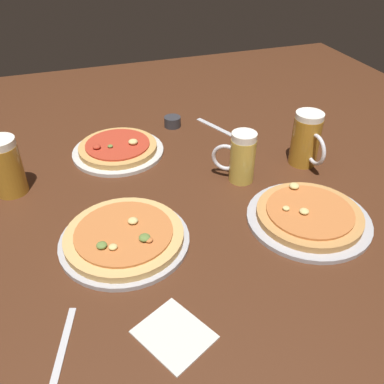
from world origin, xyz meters
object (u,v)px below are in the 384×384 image
at_px(beer_mug_amber, 307,140).
at_px(knife_right, 221,130).
at_px(beer_mug_dark, 241,157).
at_px(napkin_folded, 174,334).
at_px(fork_left, 60,359).
at_px(pizza_plate_near, 309,216).
at_px(ramekin_sauce, 173,122).
at_px(beer_mug_pale, 5,166).
at_px(pizza_plate_side, 124,237).
at_px(pizza_plate_far, 118,149).

height_order(beer_mug_amber, knife_right, beer_mug_amber).
xyz_separation_m(beer_mug_dark, beer_mug_amber, (0.23, 0.02, 0.01)).
bearing_deg(napkin_folded, fork_left, 175.63).
bearing_deg(pizza_plate_near, fork_left, -162.48).
xyz_separation_m(pizza_plate_near, beer_mug_dark, (-0.09, 0.24, 0.06)).
height_order(pizza_plate_near, ramekin_sauce, pizza_plate_near).
bearing_deg(beer_mug_dark, beer_mug_pale, 166.53).
bearing_deg(ramekin_sauce, fork_left, -118.94).
bearing_deg(beer_mug_pale, pizza_plate_near, -28.10).
height_order(beer_mug_dark, napkin_folded, beer_mug_dark).
bearing_deg(napkin_folded, beer_mug_pale, 116.35).
xyz_separation_m(pizza_plate_side, beer_mug_pale, (-0.27, 0.32, 0.07)).
height_order(pizza_plate_side, beer_mug_amber, beer_mug_amber).
height_order(pizza_plate_near, pizza_plate_far, pizza_plate_far).
height_order(pizza_plate_far, ramekin_sauce, pizza_plate_far).
xyz_separation_m(beer_mug_amber, knife_right, (-0.16, 0.29, -0.08)).
relative_size(ramekin_sauce, napkin_folded, 0.45).
distance_m(beer_mug_pale, knife_right, 0.74).
xyz_separation_m(pizza_plate_side, beer_mug_amber, (0.61, 0.19, 0.07)).
distance_m(pizza_plate_near, knife_right, 0.55).
bearing_deg(beer_mug_dark, knife_right, 77.64).
bearing_deg(knife_right, napkin_folded, -118.05).
height_order(beer_mug_amber, beer_mug_pale, beer_mug_amber).
xyz_separation_m(ramekin_sauce, knife_right, (0.16, -0.09, -0.02)).
bearing_deg(beer_mug_pale, beer_mug_amber, -8.79).
bearing_deg(pizza_plate_near, ramekin_sauce, 105.70).
xyz_separation_m(beer_mug_pale, napkin_folded, (0.30, -0.61, -0.08)).
xyz_separation_m(pizza_plate_near, ramekin_sauce, (-0.18, 0.64, 0.00)).
bearing_deg(ramekin_sauce, beer_mug_pale, -156.06).
height_order(pizza_plate_far, napkin_folded, pizza_plate_far).
relative_size(beer_mug_pale, napkin_folded, 1.25).
relative_size(pizza_plate_side, napkin_folded, 2.35).
bearing_deg(beer_mug_amber, pizza_plate_side, -163.05).
relative_size(pizza_plate_side, fork_left, 1.48).
bearing_deg(pizza_plate_far, ramekin_sauce, 30.09).
xyz_separation_m(pizza_plate_near, beer_mug_amber, (0.14, 0.26, 0.07)).
bearing_deg(napkin_folded, pizza_plate_near, 27.01).
bearing_deg(pizza_plate_side, pizza_plate_far, 81.54).
distance_m(beer_mug_amber, beer_mug_pale, 0.89).
bearing_deg(pizza_plate_near, pizza_plate_far, 128.56).
distance_m(beer_mug_amber, napkin_folded, 0.75).
bearing_deg(ramekin_sauce, pizza_plate_far, -149.91).
bearing_deg(pizza_plate_far, beer_mug_dark, -40.62).
bearing_deg(knife_right, pizza_plate_side, -133.20).
bearing_deg(beer_mug_amber, knife_right, 118.69).
bearing_deg(pizza_plate_far, fork_left, -108.65).
xyz_separation_m(pizza_plate_near, pizza_plate_far, (-0.41, 0.51, 0.00)).
height_order(pizza_plate_far, knife_right, pizza_plate_far).
bearing_deg(pizza_plate_side, fork_left, -122.47).
height_order(beer_mug_dark, fork_left, beer_mug_dark).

